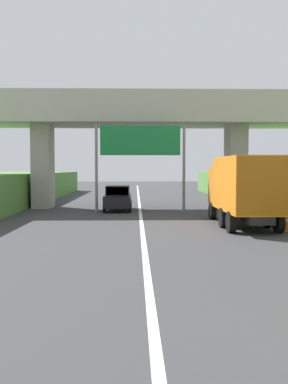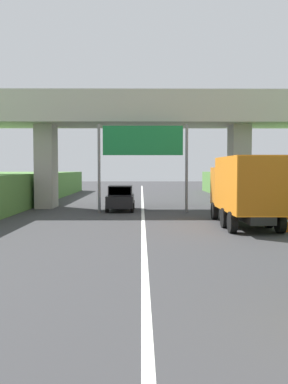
{
  "view_description": "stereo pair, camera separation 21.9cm",
  "coord_description": "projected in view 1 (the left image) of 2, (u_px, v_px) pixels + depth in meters",
  "views": [
    {
      "loc": [
        -0.32,
        3.32,
        2.85
      ],
      "look_at": [
        0.0,
        18.84,
        2.0
      ],
      "focal_mm": 39.37,
      "sensor_mm": 36.0,
      "label": 1
    },
    {
      "loc": [
        -0.1,
        3.32,
        2.85
      ],
      "look_at": [
        0.0,
        18.84,
        2.0
      ],
      "focal_mm": 39.37,
      "sensor_mm": 36.0,
      "label": 2
    }
  ],
  "objects": [
    {
      "name": "construction_barrel_3",
      "position": [
        286.0,
        221.0,
        19.24
      ],
      "size": [
        0.57,
        0.57,
        0.9
      ],
      "color": "orange",
      "rests_on": "ground"
    },
    {
      "name": "truck_orange",
      "position": [
        242.0,
        187.0,
        20.95
      ],
      "size": [
        2.44,
        7.3,
        3.44
      ],
      "color": "black",
      "rests_on": "ground"
    },
    {
      "name": "lane_centre_stripe",
      "position": [
        141.0,
        218.0,
        24.21
      ],
      "size": [
        0.2,
        94.82,
        0.01
      ],
      "primitive_type": "cube",
      "color": "white",
      "rests_on": "ground"
    },
    {
      "name": "overpass_bridge",
      "position": [
        140.0,
        122.0,
        30.71
      ],
      "size": [
        40.0,
        4.8,
        8.25
      ],
      "color": "#ADA89E",
      "rests_on": "ground"
    },
    {
      "name": "car_black",
      "position": [
        118.0,
        198.0,
        28.71
      ],
      "size": [
        1.86,
        4.1,
        1.72
      ],
      "color": "black",
      "rests_on": "ground"
    },
    {
      "name": "overhead_highway_sign",
      "position": [
        140.0,
        147.0,
        27.28
      ],
      "size": [
        5.88,
        0.18,
        5.75
      ],
      "color": "slate",
      "rests_on": "ground"
    },
    {
      "name": "construction_barrel_4",
      "position": [
        258.0,
        211.0,
        23.73
      ],
      "size": [
        0.57,
        0.57,
        0.9
      ],
      "color": "orange",
      "rests_on": "ground"
    }
  ]
}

